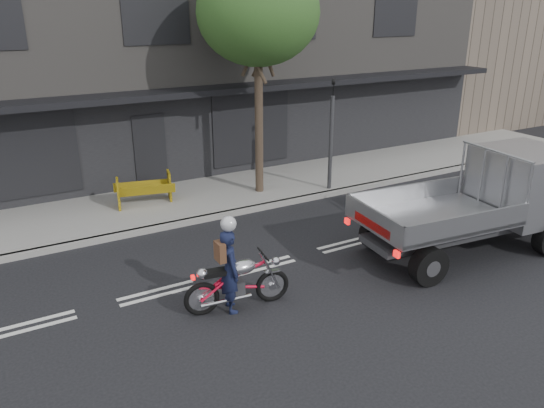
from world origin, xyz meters
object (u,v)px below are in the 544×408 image
Objects in this scene: motorcycle at (237,282)px; construction_barrier at (147,191)px; rider at (230,271)px; street_tree at (258,13)px; flatbed_ute at (507,190)px; traffic_light_pole at (331,141)px.

construction_barrier is at bearing 98.46° from motorcycle.
rider is at bearing -171.39° from motorcycle.
flatbed_ute is (3.51, -5.96, -3.90)m from street_tree.
traffic_light_pole is 2.12× the size of rider.
motorcycle is at bearing -90.19° from construction_barrier.
traffic_light_pole is 7.27m from rider.
street_tree is at bearing -6.45° from construction_barrier.
motorcycle is 0.39× the size of flatbed_ute.
traffic_light_pole is at bearing 111.95° from flatbed_ute.
traffic_light_pole is 2.21× the size of construction_barrier.
traffic_light_pole is 5.62m from construction_barrier.
motorcycle reaches higher than construction_barrier.
motorcycle is 5.86m from construction_barrier.
traffic_light_pole is 7.19m from motorcycle.
street_tree is 4.09× the size of rider.
traffic_light_pole reaches higher than construction_barrier.
street_tree reaches higher than construction_barrier.
rider is at bearing -122.95° from street_tree.
traffic_light_pole is at bearing -12.90° from construction_barrier.
rider is 1.04× the size of construction_barrier.
flatbed_ute is at bearing 4.67° from motorcycle.
street_tree reaches higher than traffic_light_pole.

